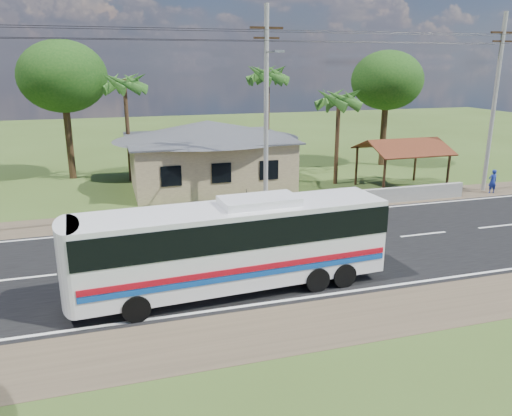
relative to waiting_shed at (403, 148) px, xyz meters
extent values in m
plane|color=#364C1B|center=(-13.00, -8.50, -2.73)|extent=(120.00, 120.00, 0.00)
cube|color=black|center=(-13.00, -8.50, -2.72)|extent=(120.00, 10.00, 0.02)
cube|color=brown|center=(-13.00, -2.00, -2.72)|extent=(120.00, 3.00, 0.01)
cube|color=brown|center=(-13.00, -15.00, -2.72)|extent=(120.00, 3.00, 0.01)
cube|color=silver|center=(-13.00, -3.80, -2.70)|extent=(120.00, 0.15, 0.01)
cube|color=silver|center=(-13.00, -13.20, -2.70)|extent=(120.00, 0.15, 0.01)
cube|color=silver|center=(-13.00, -8.50, -2.70)|extent=(120.00, 0.15, 0.01)
cube|color=tan|center=(-12.00, 4.50, -1.13)|extent=(10.00, 8.00, 3.20)
cube|color=#4C4F54|center=(-12.00, 4.50, 0.52)|extent=(10.60, 8.60, 0.10)
pyramid|color=#4C4F54|center=(-12.00, 4.50, 1.67)|extent=(12.40, 10.00, 1.20)
cube|color=black|center=(-15.00, 0.48, -1.03)|extent=(1.20, 0.08, 1.20)
cube|color=black|center=(-12.00, 0.48, -1.03)|extent=(1.20, 0.08, 1.20)
cube|color=black|center=(-9.00, 0.48, -1.03)|extent=(1.20, 0.08, 1.20)
cylinder|color=#352213|center=(-2.30, -1.80, -1.43)|extent=(0.16, 0.16, 2.60)
cylinder|color=#352213|center=(-2.30, 1.80, -1.43)|extent=(0.16, 0.16, 2.60)
cylinder|color=#352213|center=(2.30, -1.80, -1.43)|extent=(0.16, 0.16, 2.60)
cylinder|color=#352213|center=(2.30, 1.80, -1.43)|extent=(0.16, 0.16, 2.60)
cube|color=maroon|center=(0.00, -1.10, 0.17)|extent=(5.20, 2.28, 0.90)
cube|color=maroon|center=(0.00, 1.10, 0.17)|extent=(5.20, 2.28, 0.90)
cube|color=#352213|center=(0.00, 0.00, 0.52)|extent=(5.20, 0.12, 0.12)
cube|color=#9E9E99|center=(-1.00, -2.90, -2.28)|extent=(7.00, 0.30, 0.90)
cylinder|color=#9E9E99|center=(-10.00, -2.00, 2.77)|extent=(0.26, 0.26, 11.00)
cube|color=#352213|center=(-10.00, -2.00, 7.07)|extent=(1.80, 0.12, 0.12)
cube|color=#352213|center=(-10.00, -2.00, 6.57)|extent=(1.40, 0.10, 0.10)
cylinder|color=#9E9E99|center=(5.00, -2.00, 2.77)|extent=(0.26, 0.26, 11.00)
cube|color=#352213|center=(5.00, -2.00, 7.07)|extent=(1.80, 0.12, 0.12)
cube|color=#352213|center=(5.00, -2.00, 6.57)|extent=(1.40, 0.10, 0.10)
cylinder|color=gray|center=(-10.00, -3.00, 5.87)|extent=(0.08, 2.00, 0.08)
cube|color=gray|center=(-10.00, -4.00, 5.87)|extent=(0.50, 0.18, 0.12)
cylinder|color=black|center=(-18.00, -2.00, 6.87)|extent=(16.00, 0.02, 0.02)
cylinder|color=black|center=(-2.50, -2.00, 6.87)|extent=(15.00, 0.02, 0.02)
cylinder|color=#47301E|center=(-3.50, 2.50, 0.27)|extent=(0.28, 0.28, 6.00)
cylinder|color=#47301E|center=(-7.00, 7.00, 1.02)|extent=(0.28, 0.28, 7.50)
cylinder|color=#47301E|center=(-17.00, 7.50, 0.77)|extent=(0.28, 0.28, 7.00)
cylinder|color=#47301E|center=(-21.00, 9.50, 0.25)|extent=(0.50, 0.50, 5.95)
ellipsoid|color=#143B10|center=(-21.00, 9.50, 4.42)|extent=(6.00, 6.00, 4.92)
cylinder|color=#47301E|center=(3.00, 7.50, 0.07)|extent=(0.50, 0.50, 5.60)
ellipsoid|color=#143B10|center=(3.00, 7.50, 3.99)|extent=(5.60, 5.60, 4.59)
cube|color=white|center=(-14.31, -11.86, -0.92)|extent=(11.24, 2.98, 2.78)
cube|color=black|center=(-14.31, -11.86, -0.23)|extent=(11.29, 3.04, 1.02)
cube|color=black|center=(-19.86, -12.20, -0.55)|extent=(0.24, 2.13, 1.67)
cube|color=#AB0A18|center=(-14.24, -13.04, -1.43)|extent=(10.92, 0.70, 0.20)
cube|color=#0E439B|center=(-14.24, -13.04, -1.66)|extent=(10.92, 0.70, 0.20)
cube|color=white|center=(-13.38, -11.81, 0.61)|extent=(2.86, 1.65, 0.28)
cylinder|color=black|center=(-17.94, -13.15, -2.27)|extent=(0.94, 0.38, 0.93)
cylinder|color=black|center=(-18.07, -11.02, -2.27)|extent=(0.94, 0.38, 0.93)
cylinder|color=black|center=(-11.47, -12.76, -2.27)|extent=(0.94, 0.38, 0.93)
cylinder|color=black|center=(-11.60, -10.63, -2.27)|extent=(0.94, 0.38, 0.93)
cylinder|color=black|center=(-10.36, -12.69, -2.27)|extent=(0.94, 0.38, 0.93)
cylinder|color=black|center=(-10.49, -10.56, -2.27)|extent=(0.94, 0.38, 0.93)
imported|color=black|center=(-11.29, -0.83, -2.28)|extent=(1.81, 0.97, 0.91)
imported|color=navy|center=(4.99, -2.76, -1.96)|extent=(0.59, 0.42, 1.54)
camera|label=1|loc=(-18.39, -28.16, 5.35)|focal=35.00mm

